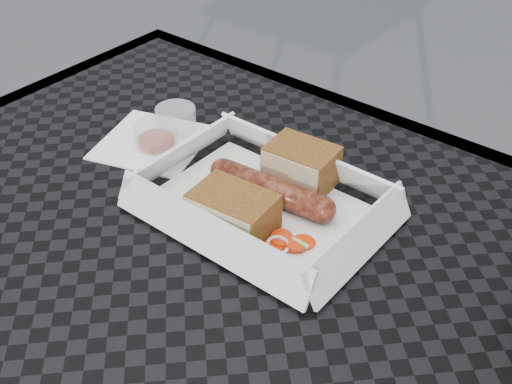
% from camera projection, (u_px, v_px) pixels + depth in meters
% --- Properties ---
extents(patio_table, '(0.80, 0.80, 0.74)m').
position_uv_depth(patio_table, '(156.00, 321.00, 0.65)').
color(patio_table, black).
rests_on(patio_table, ground).
extents(food_tray, '(0.22, 0.15, 0.00)m').
position_uv_depth(food_tray, '(262.00, 209.00, 0.67)').
color(food_tray, white).
rests_on(food_tray, patio_table).
extents(bratwurst, '(0.15, 0.04, 0.03)m').
position_uv_depth(bratwurst, '(271.00, 189.00, 0.67)').
color(bratwurst, maroon).
rests_on(bratwurst, food_tray).
extents(bread_near, '(0.08, 0.06, 0.05)m').
position_uv_depth(bread_near, '(301.00, 165.00, 0.69)').
color(bread_near, brown).
rests_on(bread_near, food_tray).
extents(bread_far, '(0.09, 0.06, 0.04)m').
position_uv_depth(bread_far, '(233.00, 212.00, 0.63)').
color(bread_far, brown).
rests_on(bread_far, food_tray).
extents(veg_garnish, '(0.03, 0.03, 0.00)m').
position_uv_depth(veg_garnish, '(291.00, 247.00, 0.62)').
color(veg_garnish, red).
rests_on(veg_garnish, food_tray).
extents(napkin, '(0.15, 0.15, 0.00)m').
position_uv_depth(napkin, '(153.00, 142.00, 0.78)').
color(napkin, white).
rests_on(napkin, patio_table).
extents(condiment_cup_sauce, '(0.05, 0.05, 0.03)m').
position_uv_depth(condiment_cup_sauce, '(156.00, 136.00, 0.76)').
color(condiment_cup_sauce, maroon).
rests_on(condiment_cup_sauce, patio_table).
extents(condiment_cup_empty, '(0.05, 0.05, 0.03)m').
position_uv_depth(condiment_cup_empty, '(176.00, 119.00, 0.79)').
color(condiment_cup_empty, silver).
rests_on(condiment_cup_empty, patio_table).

